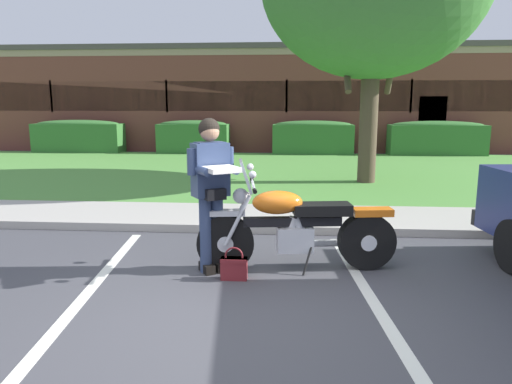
{
  "coord_description": "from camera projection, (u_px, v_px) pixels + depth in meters",
  "views": [
    {
      "loc": [
        0.36,
        -4.0,
        1.86
      ],
      "look_at": [
        -0.05,
        1.35,
        0.85
      ],
      "focal_mm": 33.28,
      "sensor_mm": 36.0,
      "label": 1
    }
  ],
  "objects": [
    {
      "name": "hedge_center_left",
      "position": [
        193.0,
        136.0,
        17.29
      ],
      "size": [
        2.57,
        0.9,
        1.24
      ],
      "color": "#336B2D",
      "rests_on": "ground"
    },
    {
      "name": "rider_person",
      "position": [
        211.0,
        183.0,
        5.14
      ],
      "size": [
        0.6,
        0.67,
        1.7
      ],
      "color": "black",
      "rests_on": "ground"
    },
    {
      "name": "curb_strip",
      "position": [
        266.0,
        229.0,
        6.9
      ],
      "size": [
        60.0,
        0.2,
        0.12
      ],
      "primitive_type": "cube",
      "color": "#ADA89E",
      "rests_on": "ground"
    },
    {
      "name": "stall_stripe_1",
      "position": [
        376.0,
        306.0,
        4.4
      ],
      "size": [
        0.51,
        4.39,
        0.01
      ],
      "primitive_type": "cube",
      "rotation": [
        0.0,
        0.0,
        0.09
      ],
      "color": "silver",
      "rests_on": "ground"
    },
    {
      "name": "brick_building",
      "position": [
        288.0,
        99.0,
        22.16
      ],
      "size": [
        26.88,
        9.51,
        4.03
      ],
      "color": "brown",
      "rests_on": "ground"
    },
    {
      "name": "hedge_left",
      "position": [
        79.0,
        136.0,
        17.61
      ],
      "size": [
        3.27,
        0.9,
        1.24
      ],
      "color": "#336B2D",
      "rests_on": "ground"
    },
    {
      "name": "hedge_center_right",
      "position": [
        313.0,
        137.0,
        16.96
      ],
      "size": [
        2.85,
        0.9,
        1.24
      ],
      "color": "#336B2D",
      "rests_on": "ground"
    },
    {
      "name": "handbag",
      "position": [
        234.0,
        266.0,
        5.06
      ],
      "size": [
        0.28,
        0.13,
        0.36
      ],
      "color": "maroon",
      "rests_on": "ground"
    },
    {
      "name": "stall_stripe_0",
      "position": [
        84.0,
        297.0,
        4.61
      ],
      "size": [
        0.51,
        4.39,
        0.01
      ],
      "primitive_type": "cube",
      "rotation": [
        0.0,
        0.0,
        0.09
      ],
      "color": "silver",
      "rests_on": "ground"
    },
    {
      "name": "concrete_walk",
      "position": [
        269.0,
        216.0,
        7.74
      ],
      "size": [
        60.0,
        1.5,
        0.08
      ],
      "primitive_type": "cube",
      "color": "#ADA89E",
      "rests_on": "ground"
    },
    {
      "name": "motorcycle",
      "position": [
        304.0,
        227.0,
        5.31
      ],
      "size": [
        2.24,
        0.82,
        1.26
      ],
      "color": "black",
      "rests_on": "ground"
    },
    {
      "name": "grass_lawn",
      "position": [
        279.0,
        171.0,
        12.84
      ],
      "size": [
        60.0,
        8.92,
        0.06
      ],
      "primitive_type": "cube",
      "color": "#518E3D",
      "rests_on": "ground"
    },
    {
      "name": "hedge_right",
      "position": [
        437.0,
        138.0,
        16.64
      ],
      "size": [
        3.3,
        0.9,
        1.24
      ],
      "color": "#336B2D",
      "rests_on": "ground"
    },
    {
      "name": "ground_plane",
      "position": [
        250.0,
        312.0,
        4.3
      ],
      "size": [
        140.0,
        140.0,
        0.0
      ],
      "primitive_type": "plane",
      "color": "#424247"
    }
  ]
}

